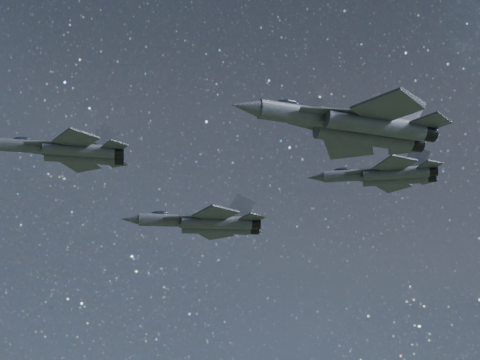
{
  "coord_description": "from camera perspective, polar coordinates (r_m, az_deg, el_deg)",
  "views": [
    {
      "loc": [
        -6.78,
        -63.68,
        113.88
      ],
      "look_at": [
        -0.91,
        1.42,
        141.96
      ],
      "focal_mm": 50.0,
      "sensor_mm": 36.0,
      "label": 1
    }
  ],
  "objects": [
    {
      "name": "jet_slot",
      "position": [
        76.93,
        12.22,
        0.44
      ],
      "size": [
        15.19,
        10.34,
        3.82
      ],
      "rotation": [
        0.0,
        0.0,
        -0.25
      ],
      "color": "#30333C"
    },
    {
      "name": "jet_lead",
      "position": [
        73.23,
        -14.46,
        2.45
      ],
      "size": [
        15.54,
        10.97,
        3.93
      ],
      "rotation": [
        0.0,
        0.0,
        0.07
      ],
      "color": "#30333C"
    },
    {
      "name": "jet_left",
      "position": [
        81.56,
        -3.01,
        -3.66
      ],
      "size": [
        17.57,
        12.52,
        4.48
      ],
      "rotation": [
        0.0,
        0.0,
        -0.02
      ],
      "color": "#30333C"
    },
    {
      "name": "jet_right",
      "position": [
        60.16,
        9.66,
        4.64
      ],
      "size": [
        19.68,
        13.53,
        4.94
      ],
      "rotation": [
        0.0,
        0.0,
        0.2
      ],
      "color": "#30333C"
    }
  ]
}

